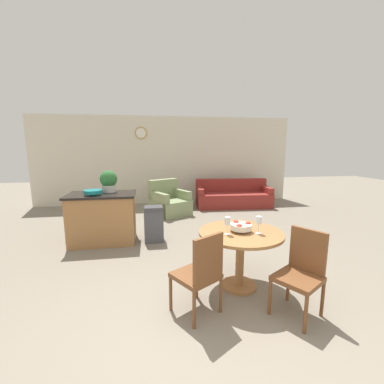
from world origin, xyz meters
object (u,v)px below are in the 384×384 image
(dining_table, at_px, (240,244))
(teal_bowl, at_px, (93,192))
(fruit_bowl, at_px, (241,226))
(wine_glass_left, at_px, (227,222))
(dining_chair_near_right, at_px, (302,269))
(trash_bin, at_px, (154,224))
(wine_glass_right, at_px, (259,221))
(potted_plant, at_px, (109,181))
(dining_chair_near_left, at_px, (201,271))
(kitchen_island, at_px, (103,218))
(couch, at_px, (233,197))
(armchair, at_px, (169,203))

(dining_table, relative_size, teal_bowl, 3.29)
(fruit_bowl, bearing_deg, wine_glass_left, -159.33)
(dining_table, bearing_deg, teal_bowl, 138.96)
(dining_chair_near_right, relative_size, trash_bin, 1.35)
(wine_glass_right, bearing_deg, potted_plant, 132.87)
(dining_chair_near_left, relative_size, trash_bin, 1.35)
(fruit_bowl, xyz_separation_m, wine_glass_right, (0.18, -0.11, 0.09))
(kitchen_island, relative_size, potted_plant, 2.96)
(dining_chair_near_left, bearing_deg, dining_table, 5.78)
(wine_glass_left, height_order, trash_bin, wine_glass_left)
(dining_table, distance_m, couch, 4.58)
(wine_glass_left, xyz_separation_m, wine_glass_right, (0.38, -0.03, 0.00))
(wine_glass_right, bearing_deg, teal_bowl, 139.74)
(dining_chair_near_right, relative_size, wine_glass_right, 4.28)
(fruit_bowl, xyz_separation_m, kitchen_island, (-1.98, 1.94, -0.34))
(couch, bearing_deg, teal_bowl, -139.72)
(dining_table, height_order, couch, couch)
(kitchen_island, xyz_separation_m, teal_bowl, (-0.12, -0.11, 0.51))
(wine_glass_right, bearing_deg, dining_table, 150.15)
(dining_chair_near_right, distance_m, armchair, 4.53)
(dining_chair_near_left, height_order, kitchen_island, kitchen_island)
(teal_bowl, distance_m, armchair, 2.56)
(wine_glass_right, xyz_separation_m, couch, (1.17, 4.47, -0.62))
(dining_chair_near_right, bearing_deg, dining_chair_near_left, 50.78)
(wine_glass_left, bearing_deg, dining_chair_near_right, -38.44)
(armchair, bearing_deg, teal_bowl, -155.73)
(teal_bowl, distance_m, couch, 4.35)
(dining_table, distance_m, trash_bin, 2.11)
(potted_plant, relative_size, armchair, 0.34)
(couch, bearing_deg, trash_bin, -129.26)
(wine_glass_left, bearing_deg, trash_bin, 114.13)
(dining_table, distance_m, wine_glass_left, 0.39)
(dining_chair_near_right, xyz_separation_m, wine_glass_left, (-0.66, 0.52, 0.40))
(dining_chair_near_right, height_order, wine_glass_left, wine_glass_left)
(wine_glass_right, bearing_deg, dining_chair_near_left, -155.32)
(trash_bin, height_order, couch, couch)
(wine_glass_right, bearing_deg, dining_chair_near_right, -60.33)
(armchair, bearing_deg, couch, -12.26)
(dining_table, relative_size, couch, 0.47)
(wine_glass_right, height_order, potted_plant, potted_plant)
(wine_glass_right, relative_size, trash_bin, 0.32)
(potted_plant, xyz_separation_m, trash_bin, (0.82, -0.28, -0.81))
(teal_bowl, xyz_separation_m, armchair, (1.49, 1.96, -0.68))
(kitchen_island, xyz_separation_m, trash_bin, (0.94, -0.12, -0.13))
(dining_chair_near_left, distance_m, dining_chair_near_right, 1.07)
(dining_chair_near_right, distance_m, wine_glass_left, 0.93)
(dining_chair_near_right, bearing_deg, teal_bowl, 14.59)
(potted_plant, bearing_deg, dining_table, -48.41)
(wine_glass_left, relative_size, couch, 0.10)
(dining_chair_near_left, relative_size, teal_bowl, 2.88)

